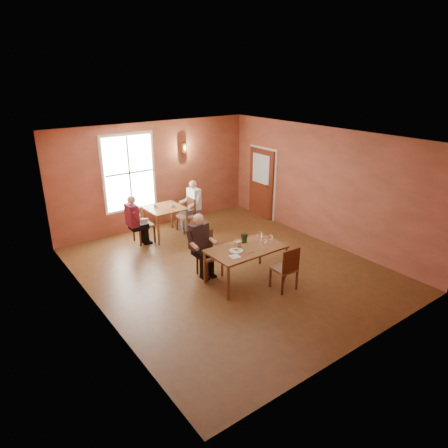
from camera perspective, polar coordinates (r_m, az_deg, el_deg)
ground at (r=9.28m, az=0.73°, el=-6.42°), size 6.00×7.00×0.01m
wall_back at (r=11.56m, az=-9.77°, el=6.86°), size 6.00×0.04×3.00m
wall_front at (r=6.46m, az=19.87°, el=-5.85°), size 6.00×0.04×3.00m
wall_left at (r=7.40m, az=-18.16°, el=-2.15°), size 0.04×7.00×3.00m
wall_right at (r=10.68m, az=13.82°, el=5.37°), size 0.04×7.00×3.00m
ceiling at (r=8.32m, az=0.83°, el=12.21°), size 6.00×7.00×0.04m
window at (r=11.15m, az=-13.40°, el=7.12°), size 1.36×0.10×1.96m
door at (r=12.30m, az=5.32°, el=5.77°), size 0.12×1.04×2.10m
wall_sconce at (r=11.75m, az=-5.78°, el=10.78°), size 0.16×0.16×0.28m
main_table at (r=8.64m, az=3.12°, el=-5.76°), size 1.65×0.93×0.77m
chair_diner_main at (r=8.79m, az=-2.08°, el=-4.44°), size 0.44×0.44×1.00m
diner_main at (r=8.69m, az=-1.99°, el=-3.43°), size 0.54×0.54×1.36m
chair_empty at (r=8.37m, az=8.57°, el=-6.18°), size 0.45×0.45×0.97m
plate_food at (r=8.31m, az=1.75°, el=-3.80°), size 0.37×0.37×0.04m
sandwich at (r=8.44m, az=1.98°, el=-3.04°), size 0.11×0.10×0.13m
goblet_a at (r=8.80m, az=5.15°, el=-1.75°), size 0.09×0.09×0.22m
goblet_b at (r=8.72m, az=6.65°, el=-2.10°), size 0.10×0.10×0.20m
goblet_c at (r=8.49m, az=5.79°, el=-2.67°), size 0.11×0.11×0.22m
menu_stand at (r=8.69m, az=2.91°, el=-2.05°), size 0.13×0.08×0.21m
knife at (r=8.24m, az=3.82°, el=-4.17°), size 0.22×0.03×0.00m
napkin at (r=8.09m, az=1.56°, el=-4.65°), size 0.22×0.22×0.01m
second_table at (r=11.00m, az=-8.37°, el=0.29°), size 0.95×0.95×0.84m
chair_diner_white at (r=11.28m, az=-5.48°, el=1.23°), size 0.42×0.42×0.94m
diner_white at (r=11.22m, az=-5.39°, el=2.28°), size 0.54×0.54×1.36m
chair_diner_maroon at (r=10.71m, az=-11.46°, el=0.02°), size 0.45×0.45×1.02m
diner_maroon at (r=10.65m, az=-11.66°, el=0.73°), size 0.53×0.53×1.32m
cup_a at (r=10.84m, az=-7.41°, el=2.65°), size 0.16×0.16×0.10m
cup_b at (r=10.88m, az=-9.79°, el=2.58°), size 0.13×0.13×0.10m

